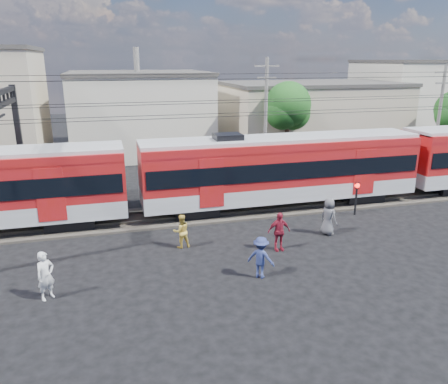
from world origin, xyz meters
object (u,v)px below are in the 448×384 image
(pedestrian_a, at_px, (46,276))
(crossing_signal, at_px, (357,192))
(pedestrian_c, at_px, (261,257))
(commuter_train, at_px, (285,167))

(pedestrian_a, height_order, crossing_signal, crossing_signal)
(pedestrian_a, relative_size, pedestrian_c, 1.07)
(commuter_train, distance_m, pedestrian_c, 9.06)
(pedestrian_c, bearing_deg, crossing_signal, -104.38)
(commuter_train, bearing_deg, crossing_signal, -34.85)
(commuter_train, distance_m, crossing_signal, 4.21)
(pedestrian_a, distance_m, crossing_signal, 16.39)
(pedestrian_c, relative_size, crossing_signal, 0.91)
(commuter_train, xyz_separation_m, pedestrian_a, (-12.26, -7.34, -1.49))
(commuter_train, bearing_deg, pedestrian_a, -149.08)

